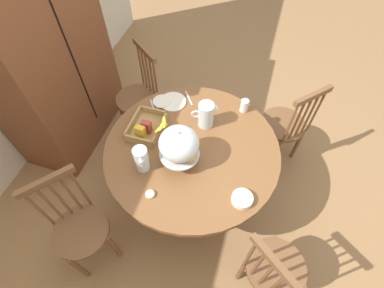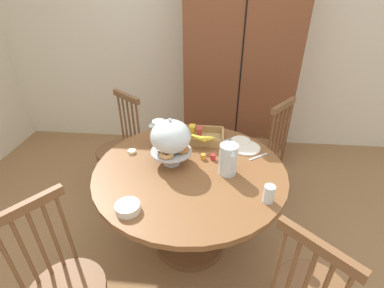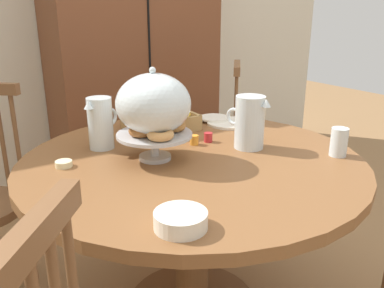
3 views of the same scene
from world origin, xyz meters
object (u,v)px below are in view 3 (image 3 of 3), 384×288
at_px(pastry_stand_with_dome, 154,108).
at_px(china_plate_large, 229,123).
at_px(butter_dish, 64,164).
at_px(dining_table, 192,202).
at_px(milk_pitcher, 249,125).
at_px(cereal_basket, 160,122).
at_px(orange_juice_pitcher, 101,125).
at_px(drinking_glass, 339,142).
at_px(wooden_armoire, 132,53).
at_px(cereal_bowl, 181,220).
at_px(windsor_chair_facing_door, 213,147).
at_px(china_plate_small, 214,118).

height_order(pastry_stand_with_dome, china_plate_large, pastry_stand_with_dome).
xyz_separation_m(china_plate_large, butter_dish, (-0.84, -0.14, 0.01)).
distance_m(dining_table, milk_pitcher, 0.38).
xyz_separation_m(milk_pitcher, cereal_basket, (-0.19, 0.40, -0.05)).
height_order(milk_pitcher, butter_dish, milk_pitcher).
bearing_deg(orange_juice_pitcher, china_plate_large, 1.16).
distance_m(dining_table, orange_juice_pitcher, 0.48).
xyz_separation_m(pastry_stand_with_dome, drinking_glass, (0.61, -0.33, -0.14)).
distance_m(wooden_armoire, butter_dish, 1.51).
height_order(orange_juice_pitcher, cereal_basket, orange_juice_pitcher).
bearing_deg(cereal_bowl, dining_table, 55.15).
relative_size(pastry_stand_with_dome, drinking_glass, 3.13).
relative_size(windsor_chair_facing_door, orange_juice_pitcher, 4.71).
relative_size(wooden_armoire, drinking_glass, 17.82).
relative_size(china_plate_large, butter_dish, 3.67).
relative_size(wooden_armoire, cereal_bowl, 14.00).
xyz_separation_m(orange_juice_pitcher, cereal_basket, (0.31, 0.09, -0.05)).
distance_m(pastry_stand_with_dome, cereal_basket, 0.40).
bearing_deg(pastry_stand_with_dome, orange_juice_pitcher, 118.57).
height_order(windsor_chair_facing_door, butter_dish, windsor_chair_facing_door).
distance_m(wooden_armoire, orange_juice_pitcher, 1.30).
bearing_deg(orange_juice_pitcher, butter_dish, -146.07).
bearing_deg(china_plate_small, drinking_glass, -79.91).
relative_size(pastry_stand_with_dome, orange_juice_pitcher, 1.66).
height_order(wooden_armoire, butter_dish, wooden_armoire).
bearing_deg(china_plate_small, butter_dish, -164.51).
relative_size(cereal_bowl, butter_dish, 2.33).
bearing_deg(milk_pitcher, orange_juice_pitcher, 148.77).
bearing_deg(cereal_bowl, cereal_basket, 65.92).
bearing_deg(butter_dish, windsor_chair_facing_door, 29.02).
distance_m(wooden_armoire, dining_table, 1.52).
distance_m(china_plate_small, butter_dish, 0.84).
distance_m(wooden_armoire, windsor_chair_facing_door, 0.88).
distance_m(dining_table, drinking_glass, 0.61).
distance_m(pastry_stand_with_dome, milk_pitcher, 0.40).
bearing_deg(milk_pitcher, pastry_stand_with_dome, 168.33).
distance_m(milk_pitcher, butter_dish, 0.72).
xyz_separation_m(milk_pitcher, butter_dish, (-0.70, 0.18, -0.09)).
relative_size(pastry_stand_with_dome, china_plate_large, 1.56).
height_order(windsor_chair_facing_door, cereal_basket, windsor_chair_facing_door).
xyz_separation_m(windsor_chair_facing_door, orange_juice_pitcher, (-0.86, -0.46, 0.38)).
height_order(cereal_basket, china_plate_small, cereal_basket).
bearing_deg(dining_table, china_plate_small, 45.88).
bearing_deg(cereal_bowl, china_plate_large, 46.10).
bearing_deg(drinking_glass, milk_pitcher, 131.97).
xyz_separation_m(wooden_armoire, drinking_glass, (0.10, -1.69, -0.19)).
bearing_deg(drinking_glass, cereal_basket, 122.96).
relative_size(dining_table, drinking_glass, 11.81).
bearing_deg(cereal_bowl, pastry_stand_with_dome, 70.60).
distance_m(drinking_glass, butter_dish, 1.02).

